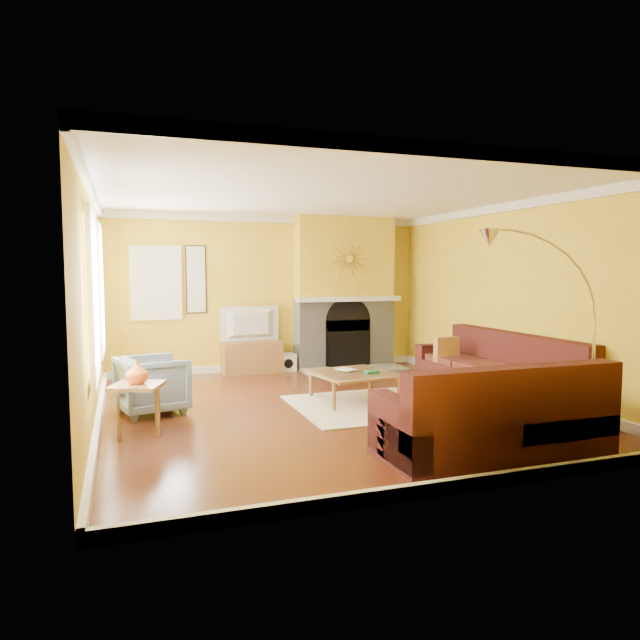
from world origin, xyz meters
name	(u,v)px	position (x,y,z in m)	size (l,w,h in m)	color
floor	(326,408)	(0.00, 0.00, -0.01)	(5.50, 6.00, 0.02)	#602B14
ceiling	(326,193)	(0.00, 0.00, 2.71)	(5.50, 6.00, 0.02)	white
wall_back	(268,293)	(0.00, 3.01, 1.35)	(5.50, 0.02, 2.70)	gold
wall_front	(460,323)	(0.00, -3.01, 1.35)	(5.50, 0.02, 2.70)	gold
wall_left	(91,307)	(-2.76, 0.00, 1.35)	(0.02, 6.00, 2.70)	gold
wall_right	(509,299)	(2.76, 0.00, 1.35)	(0.02, 6.00, 2.70)	gold
baseboard	(326,403)	(0.00, 0.00, 0.06)	(5.50, 6.00, 0.12)	white
crown_molding	(326,199)	(0.00, 0.00, 2.64)	(5.50, 6.00, 0.12)	white
window_left_near	(99,290)	(-2.72, 1.30, 1.50)	(0.06, 1.22, 1.72)	white
window_left_far	(91,296)	(-2.72, -0.60, 1.50)	(0.06, 1.22, 1.72)	white
window_back	(156,283)	(-1.90, 2.96, 1.55)	(0.82, 0.06, 1.22)	white
wall_art	(196,279)	(-1.25, 2.97, 1.60)	(0.34, 0.04, 1.14)	white
fireplace	(344,293)	(1.35, 2.80, 1.35)	(1.80, 0.40, 2.70)	gray
mantel	(349,299)	(1.35, 2.56, 1.25)	(1.92, 0.22, 0.08)	white
hearth	(356,370)	(1.35, 2.25, 0.03)	(1.80, 0.70, 0.06)	gray
sunburst	(349,259)	(1.35, 2.57, 1.95)	(0.70, 0.04, 0.70)	olive
rug	(387,404)	(0.81, -0.10, 0.01)	(2.40, 1.80, 0.02)	beige
sectional_sofa	(447,378)	(1.26, -0.82, 0.45)	(2.98, 3.76, 0.90)	#471916
coffee_table	(354,387)	(0.47, 0.23, 0.20)	(1.00, 1.00, 0.40)	white
media_console	(252,357)	(-0.36, 2.76, 0.28)	(1.00, 0.45, 0.55)	olive
tv	(251,324)	(-0.36, 2.76, 0.84)	(1.02, 0.13, 0.59)	black
subwoofer	(286,362)	(0.25, 2.77, 0.15)	(0.30, 0.30, 0.30)	white
armchair	(152,385)	(-2.11, 0.45, 0.35)	(0.76, 0.78, 0.71)	slate
side_table	(138,409)	(-2.30, -0.45, 0.28)	(0.50, 0.50, 0.55)	olive
vase	(137,372)	(-2.30, -0.45, 0.67)	(0.24, 0.24, 0.25)	#D8591E
book	(340,370)	(0.32, 0.33, 0.41)	(0.20, 0.27, 0.03)	white
arc_lamp	(547,343)	(1.40, -2.34, 1.06)	(1.35, 0.36, 2.12)	silver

